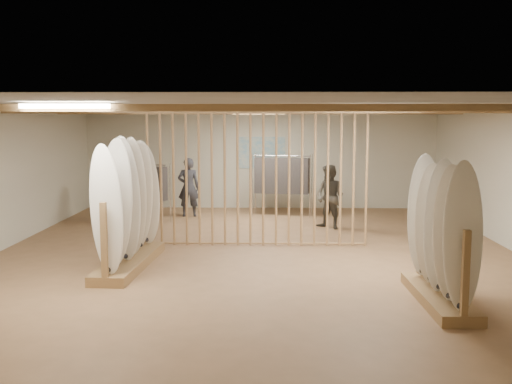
{
  "coord_description": "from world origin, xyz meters",
  "views": [
    {
      "loc": [
        0.25,
        -11.16,
        2.58
      ],
      "look_at": [
        0.0,
        0.0,
        1.2
      ],
      "focal_mm": 42.0,
      "sensor_mm": 36.0,
      "label": 1
    }
  ],
  "objects_px": {
    "rack_right": "(440,254)",
    "clothing_rack_b": "(282,176)",
    "clothing_rack_a": "(142,183)",
    "shopper_a": "(189,183)",
    "rack_left": "(129,224)",
    "shopper_b": "(330,193)"
  },
  "relations": [
    {
      "from": "rack_right",
      "to": "clothing_rack_b",
      "type": "bearing_deg",
      "value": 104.21
    },
    {
      "from": "clothing_rack_b",
      "to": "clothing_rack_a",
      "type": "bearing_deg",
      "value": -153.99
    },
    {
      "from": "clothing_rack_a",
      "to": "shopper_a",
      "type": "distance_m",
      "value": 1.33
    },
    {
      "from": "shopper_a",
      "to": "rack_left",
      "type": "bearing_deg",
      "value": 83.9
    },
    {
      "from": "rack_right",
      "to": "clothing_rack_b",
      "type": "height_order",
      "value": "rack_right"
    },
    {
      "from": "rack_right",
      "to": "shopper_a",
      "type": "bearing_deg",
      "value": 120.52
    },
    {
      "from": "clothing_rack_a",
      "to": "clothing_rack_b",
      "type": "bearing_deg",
      "value": 35.09
    },
    {
      "from": "rack_left",
      "to": "clothing_rack_a",
      "type": "bearing_deg",
      "value": 102.32
    },
    {
      "from": "rack_left",
      "to": "clothing_rack_b",
      "type": "relative_size",
      "value": 1.67
    },
    {
      "from": "clothing_rack_b",
      "to": "shopper_b",
      "type": "distance_m",
      "value": 2.17
    },
    {
      "from": "rack_left",
      "to": "rack_right",
      "type": "bearing_deg",
      "value": -18.79
    },
    {
      "from": "shopper_a",
      "to": "shopper_b",
      "type": "bearing_deg",
      "value": 151.74
    },
    {
      "from": "clothing_rack_b",
      "to": "shopper_a",
      "type": "bearing_deg",
      "value": -165.2
    },
    {
      "from": "rack_left",
      "to": "rack_right",
      "type": "distance_m",
      "value": 5.2
    },
    {
      "from": "clothing_rack_a",
      "to": "shopper_b",
      "type": "bearing_deg",
      "value": 8.76
    },
    {
      "from": "rack_left",
      "to": "clothing_rack_b",
      "type": "distance_m",
      "value": 6.25
    },
    {
      "from": "rack_left",
      "to": "shopper_a",
      "type": "height_order",
      "value": "rack_left"
    },
    {
      "from": "clothing_rack_a",
      "to": "clothing_rack_b",
      "type": "xyz_separation_m",
      "value": [
        3.53,
        0.96,
        0.11
      ]
    },
    {
      "from": "rack_right",
      "to": "clothing_rack_a",
      "type": "bearing_deg",
      "value": 129.36
    },
    {
      "from": "rack_right",
      "to": "shopper_a",
      "type": "distance_m",
      "value": 8.63
    },
    {
      "from": "clothing_rack_a",
      "to": "shopper_a",
      "type": "height_order",
      "value": "shopper_a"
    },
    {
      "from": "shopper_b",
      "to": "rack_right",
      "type": "bearing_deg",
      "value": -39.68
    }
  ]
}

